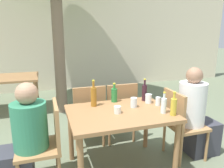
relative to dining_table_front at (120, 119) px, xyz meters
The scene contains 19 objects.
ground_plane 0.64m from the dining_table_front, ahead, with size 30.00×30.00×0.00m, color #667056.
cafe_building_wall 4.04m from the dining_table_front, 90.00° to the left, with size 10.00×0.08×2.80m.
dining_table_front is the anchor object (origin of this frame).
dining_table_back 2.87m from the dining_table_front, 122.12° to the left, with size 1.25×0.89×0.73m.
patio_chair_0 0.82m from the dining_table_front, behind, with size 0.44×0.44×0.90m.
patio_chair_1 0.82m from the dining_table_front, ahead, with size 0.44×0.44×0.90m.
patio_chair_2 0.71m from the dining_table_front, 109.44° to the left, with size 0.44×0.44×0.90m.
patio_chair_3 0.71m from the dining_table_front, 70.56° to the left, with size 0.44×0.44×0.90m.
person_seated_0 1.06m from the dining_table_front, behind, with size 0.57×0.35×1.14m.
person_seated_1 1.05m from the dining_table_front, ahead, with size 0.57×0.34×1.19m.
green_bottle_0 0.40m from the dining_table_front, 82.42° to the left, with size 0.08×0.08×0.25m.
oil_cruet_1 0.61m from the dining_table_front, 28.24° to the right, with size 0.07×0.07×0.26m.
water_bottle_2 0.52m from the dining_table_front, 23.08° to the right, with size 0.06×0.06×0.24m.
amber_bottle_3 0.42m from the dining_table_front, 131.69° to the left, with size 0.07×0.07×0.32m.
wine_bottle_4 0.56m from the dining_table_front, 32.87° to the left, with size 0.06×0.06×0.29m.
drinking_glass_0 0.15m from the dining_table_front, 138.79° to the right, with size 0.08×0.08×0.08m.
drinking_glass_1 0.50m from the dining_table_front, 21.77° to the left, with size 0.08×0.08×0.11m.
drinking_glass_2 0.53m from the dining_table_front, ahead, with size 0.06×0.06×0.10m.
drinking_glass_3 0.27m from the dining_table_front, 23.57° to the left, with size 0.08×0.08×0.12m.
Camera 1 is at (-0.79, -2.18, 1.62)m, focal length 35.00 mm.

